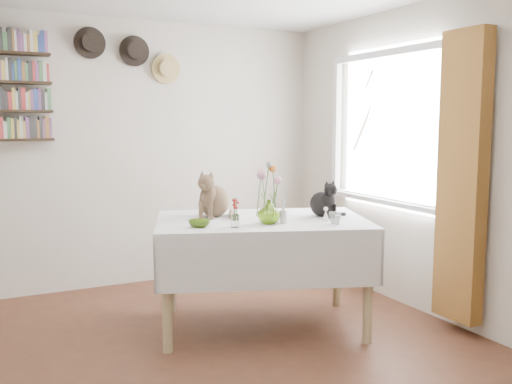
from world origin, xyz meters
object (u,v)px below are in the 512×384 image
tabby_cat (214,193)px  flower_vase (269,212)px  black_cat (322,197)px  dining_table (262,246)px

tabby_cat → flower_vase: size_ratio=2.14×
tabby_cat → black_cat: tabby_cat is taller
dining_table → flower_vase: 0.35m
dining_table → flower_vase: flower_vase is taller
dining_table → flower_vase: (-0.04, -0.20, 0.29)m
dining_table → tabby_cat: size_ratio=4.89×
black_cat → flower_vase: bearing=-170.4°
tabby_cat → black_cat: 0.83m
black_cat → flower_vase: 0.53m
black_cat → flower_vase: (-0.52, -0.10, -0.06)m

